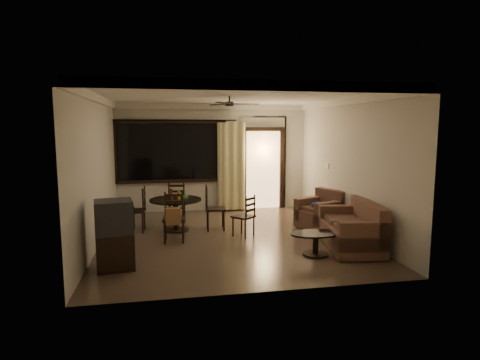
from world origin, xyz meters
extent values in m
plane|color=#7F6651|center=(0.00, 0.00, 0.00)|extent=(5.50, 5.50, 0.00)
plane|color=beige|center=(0.00, 2.75, 1.40)|extent=(5.00, 0.00, 5.00)
plane|color=beige|center=(0.00, -2.75, 1.40)|extent=(5.00, 0.00, 5.00)
plane|color=beige|center=(-2.50, 0.00, 1.40)|extent=(0.00, 5.50, 5.50)
plane|color=beige|center=(2.50, 0.00, 1.40)|extent=(0.00, 5.50, 5.50)
plane|color=white|center=(0.00, 0.00, 2.80)|extent=(5.50, 5.50, 0.00)
cube|color=black|center=(-1.10, 2.72, 1.57)|extent=(2.70, 0.04, 1.45)
cylinder|color=black|center=(-1.00, 2.63, 2.38)|extent=(3.20, 0.03, 0.03)
cube|color=#FFC684|center=(1.35, 2.71, 1.05)|extent=(0.91, 0.03, 2.08)
cube|color=white|center=(2.48, 1.05, 1.30)|extent=(0.02, 0.18, 0.12)
cylinder|color=black|center=(0.00, 0.00, 2.74)|extent=(0.03, 0.03, 0.12)
cylinder|color=black|center=(0.00, 0.00, 2.65)|extent=(0.16, 0.16, 0.08)
cylinder|color=black|center=(-1.05, 0.75, 0.67)|extent=(1.10, 1.10, 0.04)
cylinder|color=black|center=(-1.05, 0.75, 0.34)|extent=(0.11, 0.11, 0.64)
cylinder|color=black|center=(-1.05, 0.75, 0.01)|extent=(0.55, 0.55, 0.03)
cylinder|color=maroon|center=(-1.14, 0.80, 0.80)|extent=(0.06, 0.06, 0.22)
cylinder|color=#AD7512|center=(-0.98, 0.70, 0.78)|extent=(0.06, 0.06, 0.18)
cube|color=#288533|center=(-0.84, 0.85, 0.71)|extent=(0.14, 0.10, 0.05)
cube|color=black|center=(-1.90, 0.81, 0.45)|extent=(0.45, 0.45, 0.04)
cube|color=black|center=(-0.20, 0.70, 0.45)|extent=(0.45, 0.45, 0.04)
cube|color=black|center=(-1.11, -0.10, 0.45)|extent=(0.45, 0.45, 0.04)
cube|color=#A07744|center=(-1.12, -0.33, 0.55)|extent=(0.28, 0.10, 0.32)
cube|color=black|center=(-1.00, 1.55, 0.45)|extent=(0.45, 0.45, 0.04)
cube|color=black|center=(-2.05, -1.43, 0.29)|extent=(0.64, 0.59, 0.57)
cube|color=black|center=(-2.05, -1.43, 0.83)|extent=(0.64, 0.59, 0.51)
cube|color=black|center=(-1.77, -1.39, 0.83)|extent=(0.08, 0.41, 0.35)
cube|color=#401F1D|center=(2.05, -1.13, 0.22)|extent=(1.08, 1.69, 0.39)
cube|color=#401F1D|center=(2.37, -1.18, 0.54)|extent=(0.44, 1.59, 0.64)
cube|color=#401F1D|center=(1.94, -1.82, 0.41)|extent=(0.86, 0.31, 0.49)
cube|color=#401F1D|center=(2.16, -0.44, 0.41)|extent=(0.86, 0.31, 0.49)
cube|color=#401F1D|center=(2.00, -1.12, 0.44)|extent=(0.80, 1.46, 0.12)
cube|color=#401F1D|center=(2.05, 0.35, 0.21)|extent=(1.05, 1.05, 0.38)
cube|color=#401F1D|center=(2.34, 0.47, 0.53)|extent=(0.48, 0.83, 0.62)
cube|color=#401F1D|center=(2.17, 0.05, 0.40)|extent=(0.82, 0.46, 0.48)
cube|color=#401F1D|center=(1.93, 0.65, 0.40)|extent=(0.82, 0.46, 0.48)
cube|color=#401F1D|center=(2.01, 0.34, 0.43)|extent=(0.76, 0.79, 0.11)
ellipsoid|color=navy|center=(2.01, 0.34, 0.54)|extent=(0.34, 0.29, 0.10)
ellipsoid|color=black|center=(1.28, -1.38, 0.38)|extent=(0.90, 0.54, 0.03)
cylinder|color=black|center=(1.28, -1.38, 0.19)|extent=(0.10, 0.10, 0.36)
cylinder|color=black|center=(1.28, -1.38, 0.02)|extent=(0.44, 0.44, 0.03)
cube|color=black|center=(0.29, 0.05, 0.40)|extent=(0.53, 0.53, 0.04)
camera|label=1|loc=(-1.24, -7.76, 2.21)|focal=30.00mm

